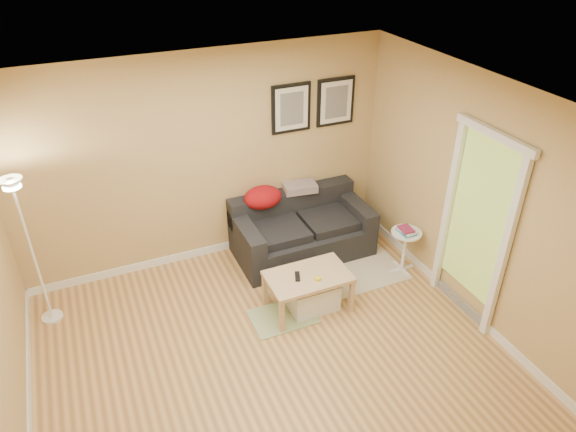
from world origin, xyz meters
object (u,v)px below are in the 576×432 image
object	(u,v)px
sofa	(303,228)
storage_bin	(312,295)
side_table	(404,251)
coffee_table	(308,291)
book_stack	(407,230)
floor_lamp	(34,257)

from	to	relation	value
sofa	storage_bin	world-z (taller)	sofa
storage_bin	side_table	world-z (taller)	side_table
storage_bin	coffee_table	bearing A→B (deg)	168.41
book_stack	side_table	bearing A→B (deg)	49.92
book_stack	storage_bin	bearing A→B (deg)	-163.53
coffee_table	sofa	bearing A→B (deg)	81.06
storage_bin	floor_lamp	xyz separation A→B (m)	(-2.70, 0.97, 0.65)
sofa	side_table	world-z (taller)	sofa
side_table	book_stack	distance (m)	0.31
side_table	floor_lamp	distance (m)	4.13
sofa	coffee_table	size ratio (longest dim) A/B	1.88
book_stack	floor_lamp	xyz separation A→B (m)	(-4.00, 0.81, 0.22)
storage_bin	side_table	distance (m)	1.34
book_stack	floor_lamp	size ratio (longest dim) A/B	0.12
sofa	book_stack	distance (m)	1.30
floor_lamp	book_stack	bearing A→B (deg)	-11.46
sofa	storage_bin	distance (m)	1.09
sofa	coffee_table	xyz separation A→B (m)	(-0.40, -1.00, -0.15)
side_table	floor_lamp	xyz separation A→B (m)	(-4.02, 0.80, 0.54)
coffee_table	floor_lamp	xyz separation A→B (m)	(-2.65, 0.96, 0.59)
coffee_table	storage_bin	distance (m)	0.08
sofa	side_table	size ratio (longest dim) A/B	3.04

